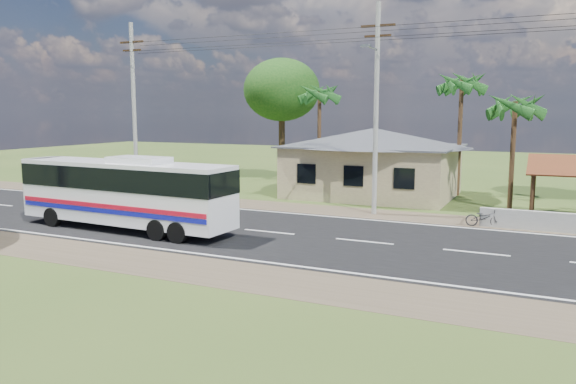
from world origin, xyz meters
name	(u,v)px	position (x,y,z in m)	size (l,w,h in m)	color
ground	(269,232)	(0.00, 0.00, 0.00)	(120.00, 120.00, 0.00)	#324B1B
road	(269,232)	(0.00, 0.00, 0.01)	(120.00, 16.00, 0.03)	black
house	(373,155)	(1.00, 13.00, 2.64)	(12.40, 10.00, 5.00)	tan
concrete_barrier	(561,223)	(12.00, 5.60, 0.45)	(7.00, 0.30, 0.90)	#9E9E99
utility_poles	(370,105)	(2.67, 6.49, 5.77)	(32.80, 2.22, 11.00)	#9E9E99
palm_near	(515,107)	(9.50, 11.00, 5.71)	(2.80, 2.80, 6.70)	#47301E
palm_mid	(462,85)	(6.00, 15.50, 7.16)	(2.80, 2.80, 8.20)	#47301E
palm_far	(320,95)	(-4.00, 16.00, 6.68)	(2.80, 2.80, 7.70)	#47301E
tree_behind_house	(282,90)	(-8.00, 18.00, 7.12)	(6.00, 6.00, 9.61)	#47301E
coach_bus	(125,188)	(-6.23, -2.33, 1.96)	(11.14, 2.84, 3.43)	silver
motorcycle	(484,218)	(8.71, 5.44, 0.44)	(0.59, 1.69, 0.89)	black
small_car	(97,190)	(-13.75, 3.70, 0.66)	(1.55, 3.86, 1.31)	#323134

